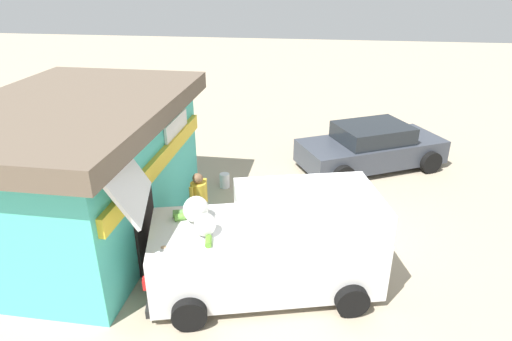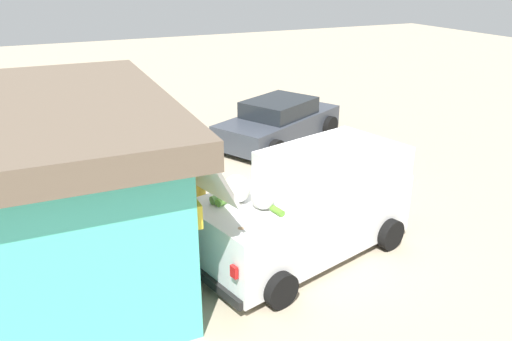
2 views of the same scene
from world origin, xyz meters
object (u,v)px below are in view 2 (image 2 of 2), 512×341
Objects in this scene: vendor_standing at (197,194)px; paint_bucket at (165,181)px; unloaded_banana_pile at (159,305)px; delivery_van at (308,205)px; parked_sedan at (279,122)px; customer_bending at (234,248)px; storefront_bar at (47,187)px.

paint_bucket is (2.67, -0.02, -0.77)m from vendor_standing.
paint_bucket is (4.80, -1.41, 0.00)m from unloaded_banana_pile.
delivery_van is at bearing -75.88° from unloaded_banana_pile.
unloaded_banana_pile is (-6.77, 5.62, -0.45)m from parked_sedan.
customer_bending is (-1.97, 0.04, -0.15)m from vendor_standing.
storefront_bar is at bearing 73.10° from delivery_van.
parked_sedan is (4.62, -6.91, -0.98)m from storefront_bar.
vendor_standing reaches higher than parked_sedan.
delivery_van is 4.43m from paint_bucket.
customer_bending is at bearing 178.96° from vendor_standing.
delivery_van is at bearing -106.90° from storefront_bar.
delivery_van is 1.90m from customer_bending.
customer_bending is (-1.99, -2.65, -0.81)m from storefront_bar.
storefront_bar is 4.72× the size of customer_bending.
customer_bending reaches higher than unloaded_banana_pile.
storefront_bar is at bearing 134.43° from paint_bucket.
delivery_van is at bearing -70.40° from customer_bending.
delivery_van reaches higher than parked_sedan.
delivery_van is 3.33m from unloaded_banana_pile.
parked_sedan is 11.53× the size of paint_bucket.
customer_bending is 3.30× the size of paint_bucket.
parked_sedan is at bearing -32.79° from customer_bending.
parked_sedan is 2.82× the size of vendor_standing.
parked_sedan is (5.97, -2.47, -0.31)m from delivery_van.
unloaded_banana_pile is (-0.79, 3.14, -0.76)m from delivery_van.
paint_bucket is (-1.97, 4.20, -0.45)m from parked_sedan.
vendor_standing is 2.78m from paint_bucket.
storefront_bar is 15.60× the size of paint_bucket.
storefront_bar reaches higher than customer_bending.
storefront_bar is 8.37m from parked_sedan.
storefront_bar is at bearing 123.78° from parked_sedan.
delivery_van is 1.05× the size of parked_sedan.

